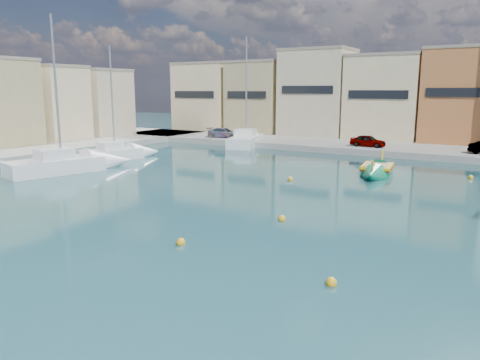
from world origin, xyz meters
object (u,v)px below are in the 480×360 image
Objects in this scene: yacht_north at (249,140)px; yacht_mid at (82,164)px; luzzu_green at (377,170)px; yacht_midnorth at (127,153)px.

yacht_north is 1.02× the size of yacht_mid.
yacht_midnorth is (-21.41, -3.64, 0.16)m from luzzu_green.
yacht_midnorth reaches higher than luzzu_green.
luzzu_green is 0.65× the size of yacht_mid.
yacht_midnorth is at bearing -104.69° from yacht_north.
luzzu_green is 0.63× the size of yacht_north.
yacht_mid is at bearing -152.87° from luzzu_green.
yacht_north is 21.62m from yacht_mid.
yacht_north reaches higher than yacht_midnorth.
yacht_mid is (1.67, -6.48, 0.06)m from yacht_midnorth.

